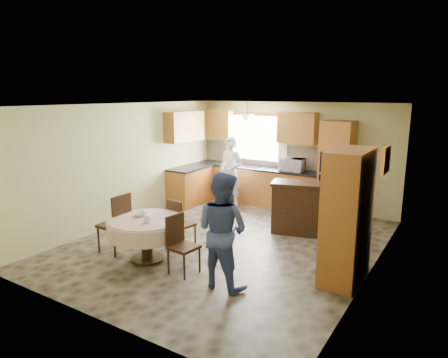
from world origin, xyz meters
TOP-DOWN VIEW (x-y plane):
  - floor at (0.00, 0.00)m, footprint 5.00×6.00m
  - ceiling at (0.00, 0.00)m, footprint 5.00×6.00m
  - wall_back at (0.00, 3.00)m, footprint 5.00×0.02m
  - wall_front at (0.00, -3.00)m, footprint 5.00×0.02m
  - wall_left at (-2.50, 0.00)m, footprint 0.02×6.00m
  - wall_right at (2.50, 0.00)m, footprint 0.02×6.00m
  - window at (-1.00, 2.98)m, footprint 1.40×0.03m
  - curtain_left at (-1.75, 2.93)m, footprint 0.22×0.02m
  - curtain_right at (-0.25, 2.93)m, footprint 0.22×0.02m
  - base_cab_back at (-0.85, 2.70)m, footprint 3.30×0.60m
  - counter_back at (-0.85, 2.70)m, footprint 3.30×0.64m
  - base_cab_left at (-2.20, 1.80)m, footprint 0.60×1.20m
  - counter_left at (-2.20, 1.80)m, footprint 0.64×1.20m
  - backsplash at (-0.85, 2.99)m, footprint 3.30×0.02m
  - wall_cab_left at (-2.05, 2.83)m, footprint 0.85×0.33m
  - wall_cab_right at (0.15, 2.83)m, footprint 0.90×0.33m
  - wall_cab_side at (-2.33, 1.80)m, footprint 0.33×1.20m
  - oven_tower at (1.15, 2.69)m, footprint 0.66×0.62m
  - oven_upper at (1.15, 2.38)m, footprint 0.56×0.01m
  - oven_lower at (1.15, 2.38)m, footprint 0.56×0.01m
  - pendant at (-1.00, 2.50)m, footprint 0.36×0.36m
  - sideboard at (1.02, 1.25)m, footprint 1.43×0.87m
  - space_heater at (2.00, 0.26)m, footprint 0.43×0.34m
  - cupboard at (2.22, -0.34)m, footprint 0.51×1.01m
  - dining_table at (-0.73, -1.35)m, footprint 1.25×1.25m
  - chair_left at (-1.36, -1.38)m, footprint 0.46×0.46m
  - chair_back at (-0.61, -0.65)m, footprint 0.44×0.44m
  - chair_right at (0.02, -1.42)m, footprint 0.43×0.43m
  - framed_picture at (2.47, 0.87)m, footprint 0.06×0.53m
  - microwave at (0.12, 2.65)m, footprint 0.57×0.41m
  - person_sink at (-1.13, 1.98)m, footprint 0.64×0.42m
  - person_dining at (0.80, -1.45)m, footprint 0.86×0.69m
  - bowl_sideboard at (0.74, 1.25)m, footprint 0.24×0.24m
  - bottle_sideboard at (1.47, 1.25)m, footprint 0.15×0.15m
  - cup_table at (-0.57, -1.48)m, footprint 0.14×0.14m
  - bowl_table at (-0.90, -1.31)m, footprint 0.23×0.23m

SIDE VIEW (x-z plane):
  - floor at x=0.00m, z-range -0.01..0.01m
  - space_heater at x=2.00m, z-range 0.00..0.52m
  - base_cab_back at x=-0.85m, z-range 0.00..0.88m
  - base_cab_left at x=-2.20m, z-range 0.00..0.88m
  - sideboard at x=1.02m, z-range 0.00..0.95m
  - chair_back at x=-0.61m, z-range 0.05..0.93m
  - chair_right at x=0.02m, z-range 0.05..0.95m
  - dining_table at x=-0.73m, z-range 0.20..0.91m
  - chair_left at x=-1.36m, z-range 0.05..1.09m
  - bowl_table at x=-0.90m, z-range 0.71..0.77m
  - oven_lower at x=1.15m, z-range 0.53..0.97m
  - cup_table at x=-0.57m, z-range 0.71..0.80m
  - person_dining at x=0.80m, z-range 0.00..1.66m
  - person_sink at x=-1.13m, z-range 0.00..1.72m
  - counter_back at x=-0.85m, z-range 0.88..0.92m
  - counter_left at x=-2.20m, z-range 0.88..0.92m
  - cupboard at x=2.22m, z-range 0.00..1.94m
  - bowl_sideboard at x=0.74m, z-range 0.95..1.01m
  - oven_tower at x=1.15m, z-range 0.00..2.12m
  - microwave at x=0.12m, z-range 0.92..1.22m
  - bottle_sideboard at x=1.47m, z-range 0.95..1.25m
  - backsplash at x=-0.85m, z-range 0.90..1.46m
  - wall_back at x=0.00m, z-range 0.00..2.50m
  - wall_front at x=0.00m, z-range 0.00..2.50m
  - wall_left at x=-2.50m, z-range 0.00..2.50m
  - wall_right at x=2.50m, z-range 0.00..2.50m
  - oven_upper at x=1.15m, z-range 1.02..1.48m
  - window at x=-1.00m, z-range 1.05..2.15m
  - framed_picture at x=2.47m, z-range 1.42..1.87m
  - curtain_left at x=-1.75m, z-range 1.08..2.22m
  - curtain_right at x=-0.25m, z-range 1.08..2.22m
  - wall_cab_left at x=-2.05m, z-range 1.55..2.27m
  - wall_cab_right at x=0.15m, z-range 1.55..2.27m
  - wall_cab_side at x=-2.33m, z-range 1.55..2.27m
  - pendant at x=-1.00m, z-range 2.03..2.21m
  - ceiling at x=0.00m, z-range 2.50..2.50m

